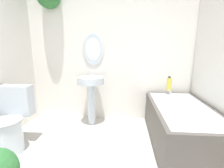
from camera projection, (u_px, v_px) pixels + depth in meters
name	position (u px, v px, depth m)	size (l,w,h in m)	color
wall_back	(103.00, 47.00, 2.80)	(2.95, 0.38, 2.40)	silver
toilet	(11.00, 124.00, 2.04)	(0.40, 0.53, 0.80)	silver
pedestal_sink	(91.00, 89.00, 2.69)	(0.44, 0.44, 0.91)	silver
bathtub	(181.00, 125.00, 2.15)	(0.75, 1.46, 0.61)	#4C4742
shampoo_bottle	(169.00, 84.00, 2.65)	(0.07, 0.07, 0.22)	gold
bath_mat	(81.00, 145.00, 2.15)	(0.67, 0.36, 0.02)	silver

